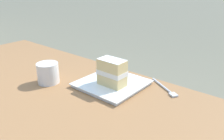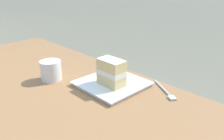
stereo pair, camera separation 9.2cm
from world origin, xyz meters
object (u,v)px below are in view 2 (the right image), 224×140
at_px(cake_slice, 111,72).
at_px(coffee_cup, 51,70).
at_px(dessert_plate, 112,84).
at_px(dessert_fork, 165,91).
at_px(patio_table, 17,117).

distance_m(cake_slice, coffee_cup, 0.27).
bearing_deg(dessert_plate, dessert_fork, 31.21).
xyz_separation_m(dessert_plate, cake_slice, (0.02, -0.02, 0.06)).
xyz_separation_m(dessert_plate, dessert_fork, (0.18, 0.11, -0.00)).
bearing_deg(coffee_cup, cake_slice, 28.00).
bearing_deg(patio_table, dessert_fork, 50.20).
height_order(dessert_fork, coffee_cup, coffee_cup).
height_order(patio_table, dessert_fork, dessert_fork).
bearing_deg(dessert_fork, dessert_plate, -148.79).
relative_size(cake_slice, coffee_cup, 1.22).
distance_m(patio_table, coffee_cup, 0.23).
distance_m(patio_table, dessert_plate, 0.39).
bearing_deg(patio_table, cake_slice, 57.19).
xyz_separation_m(cake_slice, coffee_cup, (-0.24, -0.13, -0.02)).
relative_size(dessert_plate, cake_slice, 2.27).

